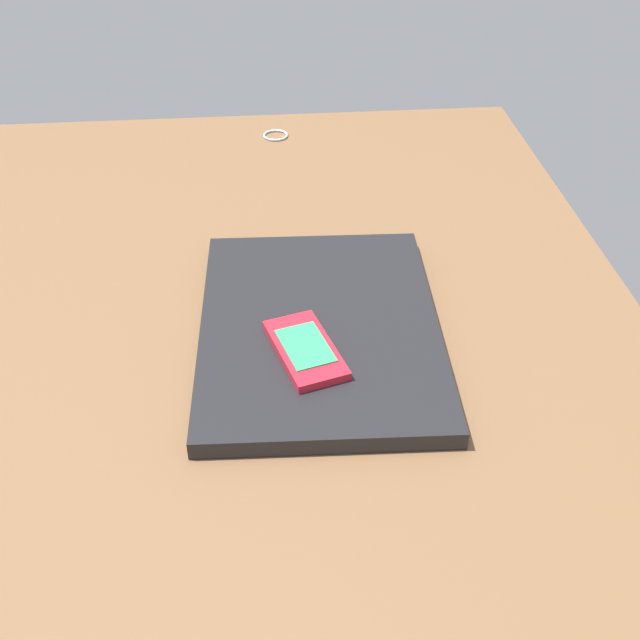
{
  "coord_description": "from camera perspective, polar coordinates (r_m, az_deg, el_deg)",
  "views": [
    {
      "loc": [
        58.15,
        -0.05,
        52.8
      ],
      "look_at": [
        -3.77,
        5.52,
        5.0
      ],
      "focal_mm": 44.11,
      "sensor_mm": 36.0,
      "label": 1
    }
  ],
  "objects": [
    {
      "name": "desk_surface",
      "position": [
        0.78,
        -3.82,
        -3.97
      ],
      "size": [
        120.0,
        80.0,
        3.0
      ],
      "primitive_type": "cube",
      "color": "brown",
      "rests_on": "ground"
    },
    {
      "name": "key_ring",
      "position": [
        1.21,
        -3.22,
        13.24
      ],
      "size": [
        3.76,
        3.76,
        0.36
      ],
      "primitive_type": "torus",
      "color": "silver",
      "rests_on": "desk_surface"
    },
    {
      "name": "laptop_closed",
      "position": [
        0.79,
        -0.0,
        -0.61
      ],
      "size": [
        33.51,
        25.04,
        1.86
      ],
      "primitive_type": "cube",
      "rotation": [
        0.0,
        0.0,
        -0.04
      ],
      "color": "black",
      "rests_on": "desk_surface"
    },
    {
      "name": "cell_phone_on_laptop",
      "position": [
        0.74,
        -1.02,
        -2.14
      ],
      "size": [
        11.34,
        7.85,
        0.99
      ],
      "color": "red",
      "rests_on": "laptop_closed"
    }
  ]
}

